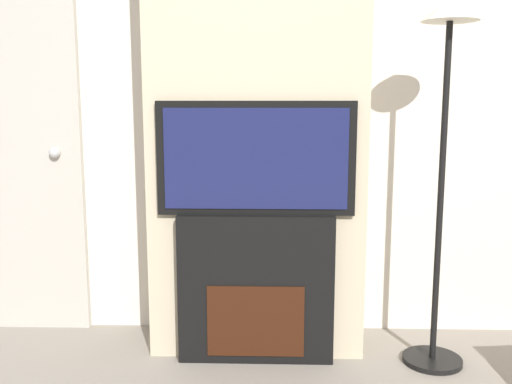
% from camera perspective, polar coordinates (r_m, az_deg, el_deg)
% --- Properties ---
extents(wall_back, '(6.00, 0.06, 2.70)m').
position_cam_1_polar(wall_back, '(3.10, 0.25, 10.65)').
color(wall_back, silver).
rests_on(wall_back, ground_plane).
extents(chimney_breast, '(1.06, 0.39, 2.70)m').
position_cam_1_polar(chimney_breast, '(2.87, 0.12, 10.77)').
color(chimney_breast, beige).
rests_on(chimney_breast, ground_plane).
extents(fireplace, '(0.75, 0.15, 0.73)m').
position_cam_1_polar(fireplace, '(2.82, -0.00, -9.57)').
color(fireplace, black).
rests_on(fireplace, ground_plane).
extents(television, '(0.93, 0.07, 0.54)m').
position_cam_1_polar(television, '(2.69, -0.00, 3.38)').
color(television, black).
rests_on(television, fireplace).
extents(floor_lamp, '(0.29, 0.29, 1.72)m').
position_cam_1_polar(floor_lamp, '(2.76, 18.39, 7.57)').
color(floor_lamp, black).
rests_on(floor_lamp, ground_plane).
extents(entry_door, '(0.90, 0.09, 2.07)m').
position_cam_1_polar(entry_door, '(3.39, -24.24, 4.40)').
color(entry_door, '#BCB7AD').
rests_on(entry_door, ground_plane).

